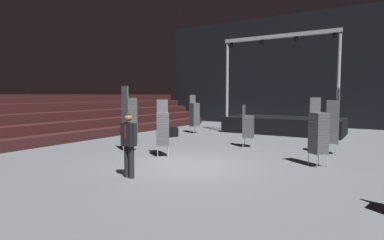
{
  "coord_description": "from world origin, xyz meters",
  "views": [
    {
      "loc": [
        5.07,
        -8.2,
        2.21
      ],
      "look_at": [
        -0.28,
        0.39,
        1.4
      ],
      "focal_mm": 29.2,
      "sensor_mm": 36.0,
      "label": 1
    }
  ],
  "objects_px": {
    "chair_stack_mid_left": "(163,128)",
    "chair_stack_rear_left": "(194,114)",
    "chair_stack_rear_right": "(332,121)",
    "chair_stack_mid_right": "(318,132)",
    "chair_stack_front_left": "(129,119)",
    "man_with_tie": "(129,141)",
    "stage_riser": "(283,123)",
    "chair_stack_front_right": "(248,126)",
    "equipment_road_case": "(169,132)"
  },
  "relations": [
    {
      "from": "chair_stack_mid_left",
      "to": "chair_stack_rear_left",
      "type": "bearing_deg",
      "value": -107.17
    },
    {
      "from": "chair_stack_mid_left",
      "to": "chair_stack_rear_right",
      "type": "distance_m",
      "value": 6.33
    },
    {
      "from": "chair_stack_mid_right",
      "to": "chair_stack_rear_right",
      "type": "xyz_separation_m",
      "value": [
        0.05,
        2.47,
        0.17
      ]
    },
    {
      "from": "chair_stack_front_left",
      "to": "chair_stack_mid_right",
      "type": "bearing_deg",
      "value": 21.39
    },
    {
      "from": "man_with_tie",
      "to": "chair_stack_mid_left",
      "type": "relative_size",
      "value": 0.86
    },
    {
      "from": "man_with_tie",
      "to": "chair_stack_front_left",
      "type": "bearing_deg",
      "value": -40.42
    },
    {
      "from": "stage_riser",
      "to": "chair_stack_front_left",
      "type": "relative_size",
      "value": 2.56
    },
    {
      "from": "stage_riser",
      "to": "man_with_tie",
      "type": "distance_m",
      "value": 12.09
    },
    {
      "from": "chair_stack_front_left",
      "to": "stage_riser",
      "type": "bearing_deg",
      "value": 81.22
    },
    {
      "from": "chair_stack_front_left",
      "to": "chair_stack_front_right",
      "type": "distance_m",
      "value": 4.96
    },
    {
      "from": "chair_stack_mid_left",
      "to": "chair_stack_mid_right",
      "type": "bearing_deg",
      "value": 154.45
    },
    {
      "from": "man_with_tie",
      "to": "chair_stack_mid_left",
      "type": "height_order",
      "value": "chair_stack_mid_left"
    },
    {
      "from": "chair_stack_mid_left",
      "to": "man_with_tie",
      "type": "bearing_deg",
      "value": 70.73
    },
    {
      "from": "man_with_tie",
      "to": "chair_stack_front_left",
      "type": "distance_m",
      "value": 4.12
    },
    {
      "from": "stage_riser",
      "to": "chair_stack_rear_left",
      "type": "height_order",
      "value": "stage_riser"
    },
    {
      "from": "chair_stack_mid_left",
      "to": "equipment_road_case",
      "type": "bearing_deg",
      "value": -95.47
    },
    {
      "from": "chair_stack_front_left",
      "to": "chair_stack_mid_right",
      "type": "height_order",
      "value": "chair_stack_front_left"
    },
    {
      "from": "stage_riser",
      "to": "chair_stack_rear_left",
      "type": "relative_size",
      "value": 2.95
    },
    {
      "from": "chair_stack_front_left",
      "to": "equipment_road_case",
      "type": "xyz_separation_m",
      "value": [
        -1.27,
        4.37,
        -1.03
      ]
    },
    {
      "from": "equipment_road_case",
      "to": "stage_riser",
      "type": "bearing_deg",
      "value": 44.44
    },
    {
      "from": "stage_riser",
      "to": "chair_stack_front_right",
      "type": "relative_size",
      "value": 3.65
    },
    {
      "from": "chair_stack_front_right",
      "to": "chair_stack_rear_left",
      "type": "bearing_deg",
      "value": -136.38
    },
    {
      "from": "chair_stack_mid_right",
      "to": "chair_stack_rear_left",
      "type": "height_order",
      "value": "chair_stack_rear_left"
    },
    {
      "from": "chair_stack_front_left",
      "to": "chair_stack_rear_right",
      "type": "bearing_deg",
      "value": 39.67
    },
    {
      "from": "equipment_road_case",
      "to": "chair_stack_rear_left",
      "type": "bearing_deg",
      "value": 78.92
    },
    {
      "from": "stage_riser",
      "to": "chair_stack_rear_left",
      "type": "bearing_deg",
      "value": -148.35
    },
    {
      "from": "chair_stack_mid_left",
      "to": "equipment_road_case",
      "type": "xyz_separation_m",
      "value": [
        -3.04,
        4.53,
        -0.77
      ]
    },
    {
      "from": "chair_stack_mid_right",
      "to": "chair_stack_rear_left",
      "type": "xyz_separation_m",
      "value": [
        -7.72,
        5.26,
        0.04
      ]
    },
    {
      "from": "man_with_tie",
      "to": "equipment_road_case",
      "type": "height_order",
      "value": "man_with_tie"
    },
    {
      "from": "chair_stack_rear_left",
      "to": "man_with_tie",
      "type": "bearing_deg",
      "value": 43.84
    },
    {
      "from": "chair_stack_rear_left",
      "to": "chair_stack_mid_right",
      "type": "bearing_deg",
      "value": 78.04
    },
    {
      "from": "chair_stack_mid_left",
      "to": "chair_stack_mid_right",
      "type": "height_order",
      "value": "chair_stack_mid_right"
    },
    {
      "from": "stage_riser",
      "to": "chair_stack_front_left",
      "type": "height_order",
      "value": "stage_riser"
    },
    {
      "from": "chair_stack_front_right",
      "to": "chair_stack_mid_left",
      "type": "bearing_deg",
      "value": -40.71
    },
    {
      "from": "equipment_road_case",
      "to": "chair_stack_front_left",
      "type": "bearing_deg",
      "value": -73.73
    },
    {
      "from": "chair_stack_front_left",
      "to": "chair_stack_rear_right",
      "type": "xyz_separation_m",
      "value": [
        6.89,
        3.55,
        -0.04
      ]
    },
    {
      "from": "stage_riser",
      "to": "chair_stack_front_left",
      "type": "bearing_deg",
      "value": -111.17
    },
    {
      "from": "chair_stack_front_left",
      "to": "chair_stack_mid_right",
      "type": "xyz_separation_m",
      "value": [
        6.84,
        1.08,
        -0.21
      ]
    },
    {
      "from": "stage_riser",
      "to": "chair_stack_rear_right",
      "type": "relative_size",
      "value": 2.64
    },
    {
      "from": "chair_stack_rear_right",
      "to": "equipment_road_case",
      "type": "bearing_deg",
      "value": 71.99
    },
    {
      "from": "stage_riser",
      "to": "chair_stack_rear_left",
      "type": "xyz_separation_m",
      "value": [
        -4.39,
        -2.71,
        0.54
      ]
    },
    {
      "from": "chair_stack_mid_left",
      "to": "chair_stack_mid_right",
      "type": "xyz_separation_m",
      "value": [
        5.07,
        1.24,
        0.04
      ]
    },
    {
      "from": "chair_stack_front_left",
      "to": "chair_stack_rear_left",
      "type": "height_order",
      "value": "chair_stack_front_left"
    },
    {
      "from": "chair_stack_mid_left",
      "to": "chair_stack_mid_right",
      "type": "distance_m",
      "value": 5.22
    },
    {
      "from": "chair_stack_front_right",
      "to": "chair_stack_mid_left",
      "type": "relative_size",
      "value": 0.88
    },
    {
      "from": "man_with_tie",
      "to": "chair_stack_front_right",
      "type": "relative_size",
      "value": 0.98
    },
    {
      "from": "chair_stack_front_left",
      "to": "chair_stack_rear_right",
      "type": "relative_size",
      "value": 1.03
    },
    {
      "from": "chair_stack_rear_left",
      "to": "equipment_road_case",
      "type": "distance_m",
      "value": 2.19
    },
    {
      "from": "chair_stack_front_right",
      "to": "chair_stack_mid_right",
      "type": "distance_m",
      "value": 3.95
    },
    {
      "from": "man_with_tie",
      "to": "chair_stack_rear_left",
      "type": "height_order",
      "value": "chair_stack_rear_left"
    }
  ]
}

